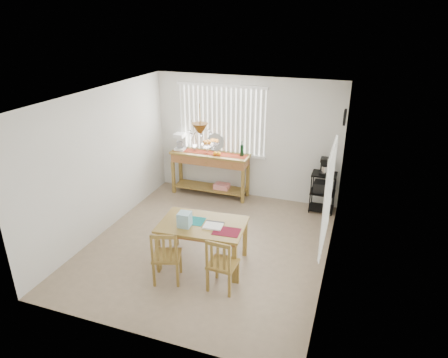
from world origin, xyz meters
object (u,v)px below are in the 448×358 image
at_px(chair_right, 222,264).
at_px(chair_left, 166,256).
at_px(wire_cart, 323,189).
at_px(sideboard, 211,164).
at_px(cart_items, 325,166).
at_px(dining_table, 202,228).

bearing_deg(chair_right, chair_left, -173.56).
bearing_deg(wire_cart, chair_right, -109.38).
distance_m(sideboard, cart_items, 2.43).
bearing_deg(cart_items, chair_left, -121.25).
height_order(wire_cart, chair_right, chair_right).
xyz_separation_m(cart_items, dining_table, (-1.58, -2.52, -0.34)).
bearing_deg(wire_cart, chair_left, -121.32).
bearing_deg(dining_table, wire_cart, 57.74).
distance_m(dining_table, chair_right, 0.77).
xyz_separation_m(sideboard, dining_table, (0.83, -2.50, -0.09)).
height_order(wire_cart, cart_items, cart_items).
bearing_deg(sideboard, cart_items, 0.49).
bearing_deg(dining_table, cart_items, 57.83).
distance_m(cart_items, dining_table, 2.99).
height_order(cart_items, dining_table, cart_items).
height_order(wire_cart, dining_table, wire_cart).
relative_size(cart_items, dining_table, 0.24).
bearing_deg(wire_cart, dining_table, -122.26).
bearing_deg(cart_items, sideboard, -179.51).
height_order(sideboard, chair_right, sideboard).
distance_m(sideboard, chair_left, 3.18).
bearing_deg(wire_cart, cart_items, 90.00).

